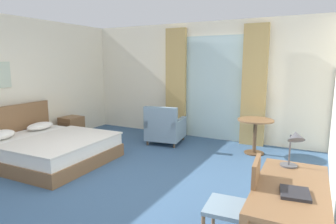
{
  "coord_description": "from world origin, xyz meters",
  "views": [
    {
      "loc": [
        2.6,
        -3.1,
        1.78
      ],
      "look_at": [
        0.59,
        0.66,
        1.04
      ],
      "focal_mm": 30.77,
      "sensor_mm": 36.0,
      "label": 1
    }
  ],
  "objects_px": {
    "bed": "(47,148)",
    "desk_chair": "(241,202)",
    "framed_picture": "(3,75)",
    "desk_lamp": "(294,142)",
    "round_cafe_table": "(255,128)",
    "nightstand": "(72,128)",
    "armchair_by_window": "(165,128)",
    "closed_book": "(295,193)",
    "writing_desk": "(291,196)"
  },
  "relations": [
    {
      "from": "bed",
      "to": "nightstand",
      "type": "relative_size",
      "value": 4.08
    },
    {
      "from": "desk_lamp",
      "to": "framed_picture",
      "type": "distance_m",
      "value": 5.26
    },
    {
      "from": "nightstand",
      "to": "closed_book",
      "type": "distance_m",
      "value": 5.53
    },
    {
      "from": "round_cafe_table",
      "to": "framed_picture",
      "type": "xyz_separation_m",
      "value": [
        -4.34,
        -2.2,
        1.03
      ]
    },
    {
      "from": "desk_chair",
      "to": "desk_lamp",
      "type": "bearing_deg",
      "value": 50.45
    },
    {
      "from": "closed_book",
      "to": "round_cafe_table",
      "type": "distance_m",
      "value": 3.38
    },
    {
      "from": "desk_chair",
      "to": "desk_lamp",
      "type": "xyz_separation_m",
      "value": [
        0.38,
        0.46,
        0.51
      ]
    },
    {
      "from": "nightstand",
      "to": "armchair_by_window",
      "type": "bearing_deg",
      "value": 17.87
    },
    {
      "from": "closed_book",
      "to": "framed_picture",
      "type": "bearing_deg",
      "value": 160.24
    },
    {
      "from": "desk_lamp",
      "to": "closed_book",
      "type": "relative_size",
      "value": 1.76
    },
    {
      "from": "round_cafe_table",
      "to": "closed_book",
      "type": "bearing_deg",
      "value": -73.67
    },
    {
      "from": "round_cafe_table",
      "to": "bed",
      "type": "bearing_deg",
      "value": -145.75
    },
    {
      "from": "desk_lamp",
      "to": "armchair_by_window",
      "type": "distance_m",
      "value": 3.8
    },
    {
      "from": "desk_lamp",
      "to": "framed_picture",
      "type": "xyz_separation_m",
      "value": [
        -5.22,
        0.47,
        0.52
      ]
    },
    {
      "from": "desk_chair",
      "to": "framed_picture",
      "type": "xyz_separation_m",
      "value": [
        -4.83,
        0.93,
        1.03
      ]
    },
    {
      "from": "round_cafe_table",
      "to": "nightstand",
      "type": "bearing_deg",
      "value": -167.86
    },
    {
      "from": "bed",
      "to": "armchair_by_window",
      "type": "bearing_deg",
      "value": 56.57
    },
    {
      "from": "desk_lamp",
      "to": "round_cafe_table",
      "type": "relative_size",
      "value": 0.65
    },
    {
      "from": "bed",
      "to": "nightstand",
      "type": "distance_m",
      "value": 1.55
    },
    {
      "from": "desk_chair",
      "to": "framed_picture",
      "type": "relative_size",
      "value": 1.9
    },
    {
      "from": "bed",
      "to": "desk_chair",
      "type": "relative_size",
      "value": 2.26
    },
    {
      "from": "bed",
      "to": "desk_chair",
      "type": "bearing_deg",
      "value": -13.92
    },
    {
      "from": "framed_picture",
      "to": "desk_lamp",
      "type": "bearing_deg",
      "value": -5.11
    },
    {
      "from": "desk_chair",
      "to": "desk_lamp",
      "type": "distance_m",
      "value": 0.79
    },
    {
      "from": "writing_desk",
      "to": "desk_chair",
      "type": "distance_m",
      "value": 0.44
    },
    {
      "from": "bed",
      "to": "framed_picture",
      "type": "bearing_deg",
      "value": 179.85
    },
    {
      "from": "writing_desk",
      "to": "closed_book",
      "type": "relative_size",
      "value": 5.29
    },
    {
      "from": "desk_chair",
      "to": "framed_picture",
      "type": "distance_m",
      "value": 5.03
    },
    {
      "from": "nightstand",
      "to": "bed",
      "type": "bearing_deg",
      "value": -59.65
    },
    {
      "from": "desk_chair",
      "to": "armchair_by_window",
      "type": "xyz_separation_m",
      "value": [
        -2.4,
        2.95,
        -0.18
      ]
    },
    {
      "from": "desk_chair",
      "to": "closed_book",
      "type": "xyz_separation_m",
      "value": [
        0.45,
        -0.1,
        0.23
      ]
    },
    {
      "from": "desk_lamp",
      "to": "round_cafe_table",
      "type": "height_order",
      "value": "desk_lamp"
    },
    {
      "from": "desk_lamp",
      "to": "desk_chair",
      "type": "bearing_deg",
      "value": -129.55
    },
    {
      "from": "desk_chair",
      "to": "framed_picture",
      "type": "height_order",
      "value": "framed_picture"
    },
    {
      "from": "nightstand",
      "to": "round_cafe_table",
      "type": "relative_size",
      "value": 0.75
    },
    {
      "from": "writing_desk",
      "to": "armchair_by_window",
      "type": "distance_m",
      "value": 4.04
    },
    {
      "from": "nightstand",
      "to": "writing_desk",
      "type": "height_order",
      "value": "writing_desk"
    },
    {
      "from": "desk_lamp",
      "to": "closed_book",
      "type": "height_order",
      "value": "desk_lamp"
    },
    {
      "from": "closed_book",
      "to": "round_cafe_table",
      "type": "height_order",
      "value": "closed_book"
    },
    {
      "from": "desk_lamp",
      "to": "bed",
      "type": "bearing_deg",
      "value": 173.58
    },
    {
      "from": "bed",
      "to": "round_cafe_table",
      "type": "relative_size",
      "value": 3.08
    },
    {
      "from": "bed",
      "to": "nightstand",
      "type": "xyz_separation_m",
      "value": [
        -0.79,
        1.34,
        0.01
      ]
    },
    {
      "from": "desk_lamp",
      "to": "round_cafe_table",
      "type": "xyz_separation_m",
      "value": [
        -0.88,
        2.67,
        -0.51
      ]
    },
    {
      "from": "framed_picture",
      "to": "desk_chair",
      "type": "bearing_deg",
      "value": -10.89
    },
    {
      "from": "bed",
      "to": "closed_book",
      "type": "relative_size",
      "value": 8.33
    },
    {
      "from": "bed",
      "to": "round_cafe_table",
      "type": "distance_m",
      "value": 3.93
    },
    {
      "from": "nightstand",
      "to": "desk_chair",
      "type": "distance_m",
      "value": 5.07
    },
    {
      "from": "closed_book",
      "to": "framed_picture",
      "type": "xyz_separation_m",
      "value": [
        -5.29,
        1.03,
        0.8
      ]
    },
    {
      "from": "desk_chair",
      "to": "round_cafe_table",
      "type": "distance_m",
      "value": 3.17
    },
    {
      "from": "nightstand",
      "to": "writing_desk",
      "type": "relative_size",
      "value": 0.39
    }
  ]
}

